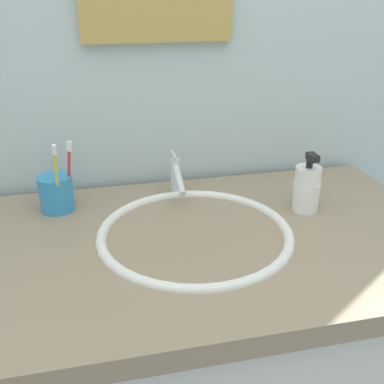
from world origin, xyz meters
name	(u,v)px	position (x,y,z in m)	size (l,w,h in m)	color
tiled_wall_back	(156,52)	(0.00, 0.37, 1.20)	(2.39, 0.04, 2.40)	silver
vanity_counter	(188,380)	(0.00, 0.00, 0.43)	(1.19, 0.66, 0.85)	silver
sink_basin	(195,245)	(0.02, 0.02, 0.82)	(0.44, 0.44, 0.09)	white
faucet	(177,176)	(0.02, 0.23, 0.90)	(0.02, 0.14, 0.11)	silver
toothbrush_cup	(56,193)	(-0.28, 0.21, 0.89)	(0.08, 0.08, 0.09)	#338CCC
toothbrush_yellow	(56,175)	(-0.27, 0.17, 0.96)	(0.02, 0.04, 0.18)	yellow
toothbrush_red	(69,171)	(-0.25, 0.20, 0.95)	(0.03, 0.02, 0.17)	red
soap_dispenser	(307,188)	(0.31, 0.07, 0.91)	(0.06, 0.06, 0.15)	white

